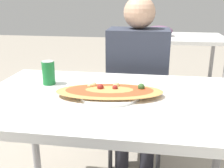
% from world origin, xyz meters
% --- Properties ---
extents(dining_table, '(1.29, 0.78, 0.75)m').
position_xyz_m(dining_table, '(0.00, 0.00, 0.67)').
color(dining_table, white).
rests_on(dining_table, ground_plane).
extents(chair_far_seated, '(0.40, 0.40, 0.91)m').
position_xyz_m(chair_far_seated, '(0.07, 0.72, 0.51)').
color(chair_far_seated, black).
rests_on(chair_far_seated, ground_plane).
extents(person_seated, '(0.40, 0.28, 1.20)m').
position_xyz_m(person_seated, '(0.07, 0.61, 0.71)').
color(person_seated, '#2D2D38').
rests_on(person_seated, ground_plane).
extents(pizza_main, '(0.52, 0.28, 0.06)m').
position_xyz_m(pizza_main, '(-0.02, 0.00, 0.77)').
color(pizza_main, white).
rests_on(pizza_main, dining_table).
extents(soda_can, '(0.07, 0.07, 0.12)m').
position_xyz_m(soda_can, '(-0.37, 0.13, 0.81)').
color(soda_can, '#197233').
rests_on(soda_can, dining_table).
extents(background_table, '(1.10, 0.80, 0.87)m').
position_xyz_m(background_table, '(0.42, 2.09, 0.69)').
color(background_table, white).
rests_on(background_table, ground_plane).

